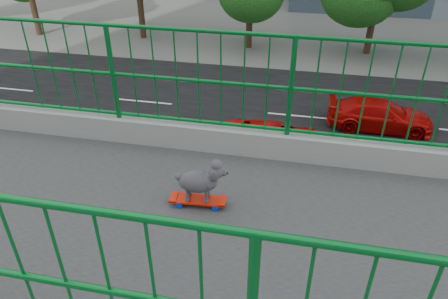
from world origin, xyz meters
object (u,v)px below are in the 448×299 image
car_3 (380,115)px  car_2 (275,140)px  skateboard (198,200)px  poodle (200,180)px

car_3 → car_2: bearing=125.3°
skateboard → car_2: size_ratio=0.12×
poodle → car_3: 17.19m
car_3 → skateboard: bearing=163.7°
poodle → car_2: poodle is taller
skateboard → poodle: size_ratio=1.10×
poodle → car_2: (-12.04, -0.10, -6.64)m
poodle → car_2: 13.75m
skateboard → car_2: 13.63m
skateboard → car_2: bearing=175.9°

